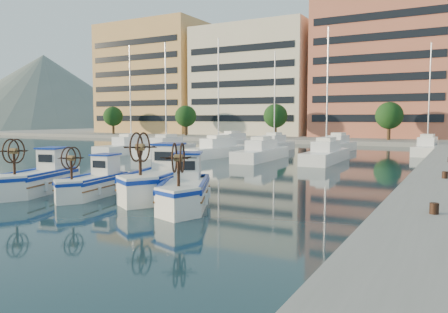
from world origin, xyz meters
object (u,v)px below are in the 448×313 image
fishing_boat_a (41,177)px  fishing_boat_b (95,181)px  fishing_boat_c (160,178)px  fishing_boat_d (185,188)px

fishing_boat_a → fishing_boat_b: bearing=-5.7°
fishing_boat_c → fishing_boat_d: bearing=-45.3°
fishing_boat_a → fishing_boat_d: fishing_boat_d is taller
fishing_boat_a → fishing_boat_d: (8.50, 0.56, 0.00)m
fishing_boat_b → fishing_boat_c: fishing_boat_c is taller
fishing_boat_d → fishing_boat_b: bearing=153.2°
fishing_boat_a → fishing_boat_d: size_ratio=0.99×
fishing_boat_b → fishing_boat_d: bearing=-9.5°
fishing_boat_c → fishing_boat_d: 2.85m
fishing_boat_a → fishing_boat_b: 3.25m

